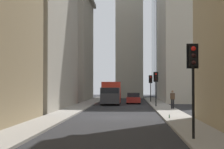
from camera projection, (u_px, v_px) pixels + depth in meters
ground_plane at (116, 118)px, 29.26m from camera, size 135.00×135.00×0.00m
sidewalk_right at (58, 116)px, 29.49m from camera, size 90.00×2.20×0.14m
sidewalk_left at (176, 117)px, 29.04m from camera, size 90.00×2.20×0.14m
building_left_far at (194, 10)px, 58.66m from camera, size 17.83×10.50×27.66m
building_right_far at (58, 37)px, 61.69m from camera, size 14.58×10.50×20.10m
delivery_truck at (111, 93)px, 48.43m from camera, size 6.46×2.25×2.84m
sedan_red at (133, 99)px, 51.04m from camera, size 4.30×1.78×1.42m
traffic_light_foreground at (193, 68)px, 16.90m from camera, size 0.43×0.52×4.16m
traffic_light_midblock at (156, 81)px, 42.54m from camera, size 0.43×0.52×3.76m
traffic_light_far_junction at (151, 82)px, 54.06m from camera, size 0.43×0.52×3.68m
pedestrian at (173, 99)px, 38.03m from camera, size 0.26×0.44×1.79m
discarded_bottle at (169, 116)px, 27.25m from camera, size 0.07×0.07×0.27m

